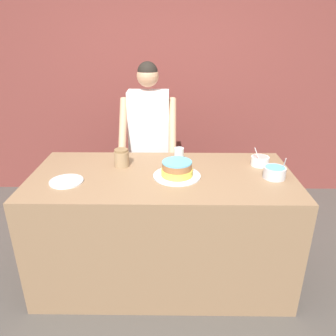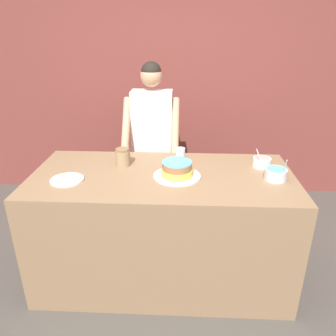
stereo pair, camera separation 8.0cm
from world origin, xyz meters
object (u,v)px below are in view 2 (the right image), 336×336
(person_baker, at_px, (152,132))
(frosting_bowl_blue, at_px, (276,174))
(stoneware_jar, at_px, (123,157))
(cake, at_px, (177,170))
(ceramic_plate, at_px, (67,180))
(drinking_glass, at_px, (180,156))
(frosting_bowl_pink, at_px, (262,162))

(person_baker, bearing_deg, frosting_bowl_blue, -41.38)
(stoneware_jar, bearing_deg, cake, -23.98)
(frosting_bowl_blue, bearing_deg, cake, 178.73)
(person_baker, relative_size, cake, 4.75)
(ceramic_plate, bearing_deg, stoneware_jar, 40.37)
(frosting_bowl_blue, xyz_separation_m, drinking_glass, (-0.68, 0.28, 0.02))
(cake, bearing_deg, frosting_bowl_blue, -1.27)
(cake, distance_m, ceramic_plate, 0.78)
(cake, xyz_separation_m, stoneware_jar, (-0.43, 0.19, 0.02))
(frosting_bowl_blue, xyz_separation_m, stoneware_jar, (-1.13, 0.21, 0.02))
(frosting_bowl_pink, bearing_deg, drinking_glass, 175.94)
(person_baker, height_order, stoneware_jar, person_baker)
(person_baker, xyz_separation_m, drinking_glass, (0.28, -0.56, -0.01))
(frosting_bowl_blue, relative_size, drinking_glass, 1.39)
(stoneware_jar, bearing_deg, person_baker, 74.99)
(frosting_bowl_blue, height_order, ceramic_plate, frosting_bowl_blue)
(person_baker, xyz_separation_m, cake, (0.26, -0.83, -0.03))
(frosting_bowl_pink, bearing_deg, cake, -161.61)
(drinking_glass, relative_size, stoneware_jar, 0.90)
(ceramic_plate, bearing_deg, frosting_bowl_blue, 3.53)
(frosting_bowl_blue, height_order, frosting_bowl_pink, frosting_bowl_blue)
(stoneware_jar, bearing_deg, frosting_bowl_pink, 1.42)
(person_baker, height_order, frosting_bowl_pink, person_baker)
(person_baker, bearing_deg, stoneware_jar, -105.01)
(cake, bearing_deg, drinking_glass, 85.88)
(cake, relative_size, frosting_bowl_pink, 2.22)
(drinking_glass, bearing_deg, frosting_bowl_pink, -4.06)
(person_baker, relative_size, stoneware_jar, 11.92)
(ceramic_plate, bearing_deg, cake, 7.82)
(person_baker, distance_m, frosting_bowl_blue, 1.27)
(ceramic_plate, xyz_separation_m, stoneware_jar, (0.35, 0.30, 0.06))
(cake, bearing_deg, person_baker, 107.26)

